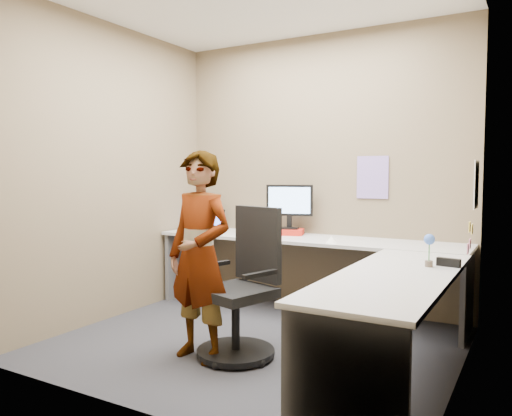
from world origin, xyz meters
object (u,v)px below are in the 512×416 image
Objects in this scene: desk at (325,266)px; office_chair at (242,296)px; person at (200,256)px; monitor at (289,203)px.

office_chair is (-0.38, -0.65, -0.15)m from desk.
office_chair is at bearing -120.37° from desk.
monitor is at bearing 99.25° from person.
person is (0.05, -1.57, -0.30)m from monitor.
desk is 1.99× the size of person.
person reaches higher than office_chair.
monitor is at bearing 132.72° from desk.
office_chair is 0.44m from person.
person is at bearing -122.45° from office_chair.
desk is 0.77m from office_chair.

